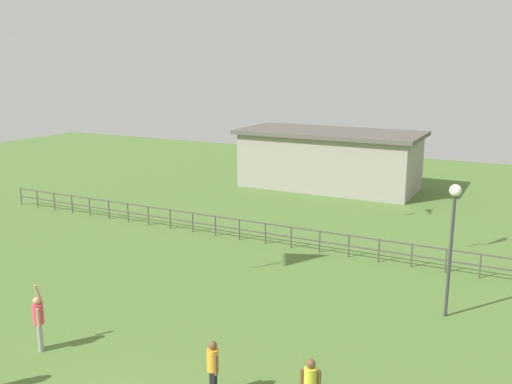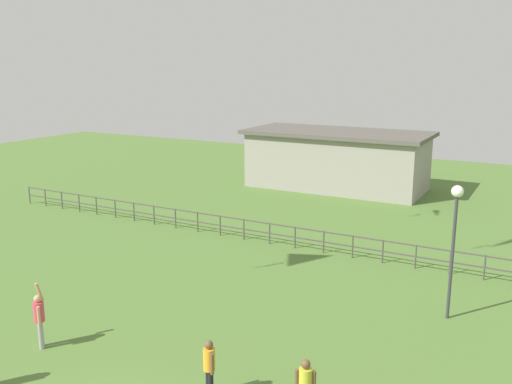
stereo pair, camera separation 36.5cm
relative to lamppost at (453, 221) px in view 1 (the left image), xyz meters
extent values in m
cylinder|color=#38383D|center=(0.00, 0.00, -1.14)|extent=(0.10, 0.10, 3.89)
sphere|color=white|center=(0.00, 0.00, 0.95)|extent=(0.36, 0.36, 0.36)
cylinder|color=black|center=(-4.18, -7.10, -2.71)|extent=(0.13, 0.13, 0.76)
cylinder|color=orange|center=(-4.12, -7.14, -2.06)|extent=(0.28, 0.28, 0.54)
sphere|color=brown|center=(-4.12, -7.14, -1.69)|extent=(0.20, 0.20, 0.20)
cylinder|color=brown|center=(-3.97, -7.25, -2.09)|extent=(0.08, 0.08, 0.51)
cylinder|color=brown|center=(-4.27, -7.03, -2.09)|extent=(0.08, 0.08, 0.51)
cylinder|color=#99999E|center=(-9.63, -7.26, -2.69)|extent=(0.14, 0.14, 0.79)
cylinder|color=#99999E|center=(-9.52, -7.36, -2.69)|extent=(0.14, 0.14, 0.79)
cylinder|color=#D83F59|center=(-9.57, -7.31, -2.01)|extent=(0.29, 0.29, 0.56)
sphere|color=tan|center=(-9.57, -7.31, -1.63)|extent=(0.21, 0.21, 0.21)
cylinder|color=tan|center=(-9.69, -7.14, -1.52)|extent=(0.21, 0.22, 0.54)
cylinder|color=tan|center=(-9.43, -7.44, -2.05)|extent=(0.09, 0.09, 0.53)
cylinder|color=gold|center=(-1.79, -6.90, -2.04)|extent=(0.28, 0.28, 0.55)
sphere|color=brown|center=(-1.79, -6.90, -1.66)|extent=(0.21, 0.21, 0.21)
cylinder|color=brown|center=(-1.61, -6.84, -2.07)|extent=(0.08, 0.08, 0.52)
cylinder|color=brown|center=(-1.97, -6.96, -2.07)|extent=(0.08, 0.08, 0.52)
cylinder|color=#4C4742|center=(-23.32, 3.87, -2.61)|extent=(0.06, 0.06, 0.95)
cylinder|color=#4C4742|center=(-22.05, 3.87, -2.61)|extent=(0.06, 0.06, 0.95)
cylinder|color=#4C4742|center=(-20.78, 3.87, -2.61)|extent=(0.06, 0.06, 0.95)
cylinder|color=#4C4742|center=(-19.51, 3.87, -2.61)|extent=(0.06, 0.06, 0.95)
cylinder|color=#4C4742|center=(-18.29, 3.87, -2.61)|extent=(0.06, 0.06, 0.95)
cylinder|color=#4C4742|center=(-17.01, 3.87, -2.61)|extent=(0.06, 0.06, 0.95)
cylinder|color=#4C4742|center=(-15.79, 3.87, -2.61)|extent=(0.06, 0.06, 0.95)
cylinder|color=#4C4742|center=(-14.53, 3.87, -2.61)|extent=(0.06, 0.06, 0.95)
cylinder|color=#4C4742|center=(-13.24, 3.87, -2.61)|extent=(0.06, 0.06, 0.95)
cylinder|color=#4C4742|center=(-11.96, 3.87, -2.61)|extent=(0.06, 0.06, 0.95)
cylinder|color=#4C4742|center=(-10.73, 3.87, -2.61)|extent=(0.06, 0.06, 0.95)
cylinder|color=#4C4742|center=(-9.48, 3.87, -2.61)|extent=(0.06, 0.06, 0.95)
cylinder|color=#4C4742|center=(-8.19, 3.87, -2.61)|extent=(0.06, 0.06, 0.95)
cylinder|color=#4C4742|center=(-6.97, 3.87, -2.61)|extent=(0.06, 0.06, 0.95)
cylinder|color=#4C4742|center=(-5.67, 3.87, -2.61)|extent=(0.06, 0.06, 0.95)
cylinder|color=#4C4742|center=(-4.42, 3.87, -2.61)|extent=(0.06, 0.06, 0.95)
cylinder|color=#4C4742|center=(-3.18, 3.87, -2.61)|extent=(0.06, 0.06, 0.95)
cylinder|color=#4C4742|center=(-1.89, 3.87, -2.61)|extent=(0.06, 0.06, 0.95)
cylinder|color=#4C4742|center=(-0.62, 3.87, -2.61)|extent=(0.06, 0.06, 0.95)
cylinder|color=#4C4742|center=(0.58, 3.87, -2.61)|extent=(0.06, 0.06, 0.95)
cube|color=#4C4742|center=(-5.31, 3.87, -2.18)|extent=(36.00, 0.05, 0.05)
cube|color=#4C4742|center=(-5.31, 3.87, -2.61)|extent=(36.00, 0.05, 0.05)
cube|color=gray|center=(-9.64, 15.87, -1.41)|extent=(10.61, 4.68, 3.35)
cube|color=#59544C|center=(-9.64, 15.87, 0.38)|extent=(11.21, 5.28, 0.24)
camera|label=1|loc=(2.18, -17.21, 4.68)|focal=39.58mm
camera|label=2|loc=(2.50, -17.04, 4.68)|focal=39.58mm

